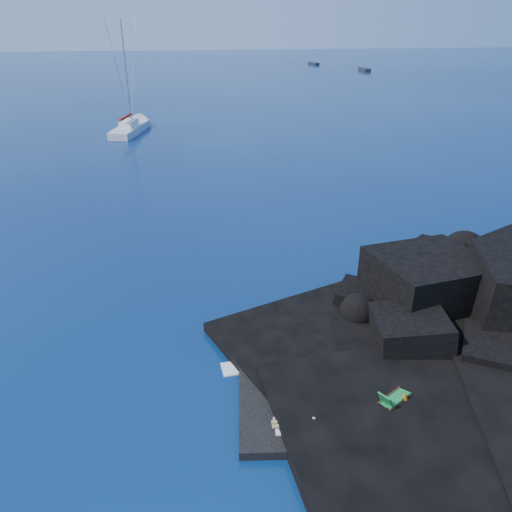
{
  "coord_description": "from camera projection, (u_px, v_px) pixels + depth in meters",
  "views": [
    {
      "loc": [
        -1.08,
        -13.89,
        13.42
      ],
      "look_at": [
        2.07,
        9.23,
        2.0
      ],
      "focal_mm": 35.0,
      "sensor_mm": 36.0,
      "label": 1
    }
  ],
  "objects": [
    {
      "name": "beach",
      "position": [
        348.0,
        396.0,
        19.38
      ],
      "size": [
        9.08,
        6.86,
        0.7
      ],
      "primitive_type": "cube",
      "rotation": [
        0.0,
        0.0,
        -0.1
      ],
      "color": "black",
      "rests_on": "ground"
    },
    {
      "name": "ground",
      "position": [
        234.0,
        417.0,
        18.39
      ],
      "size": [
        400.0,
        400.0,
        0.0
      ],
      "primitive_type": "plane",
      "color": "#04143C",
      "rests_on": "ground"
    },
    {
      "name": "surf_foam",
      "position": [
        330.0,
        330.0,
        23.45
      ],
      "size": [
        10.0,
        8.0,
        0.06
      ],
      "primitive_type": null,
      "color": "white",
      "rests_on": "ground"
    },
    {
      "name": "towel",
      "position": [
        300.0,
        425.0,
        17.54
      ],
      "size": [
        1.83,
        0.91,
        0.05
      ],
      "primitive_type": "cube",
      "rotation": [
        0.0,
        0.0,
        -0.03
      ],
      "color": "white",
      "rests_on": "beach"
    },
    {
      "name": "distant_boat_a",
      "position": [
        314.0,
        65.0,
        142.07
      ],
      "size": [
        2.53,
        4.57,
        0.58
      ],
      "primitive_type": "cube",
      "rotation": [
        0.0,
        0.0,
        0.29
      ],
      "color": "#232327",
      "rests_on": "ground"
    },
    {
      "name": "deck_chair",
      "position": [
        396.0,
        394.0,
        18.25
      ],
      "size": [
        1.54,
        1.3,
        0.98
      ],
      "primitive_type": null,
      "rotation": [
        0.0,
        0.0,
        0.57
      ],
      "color": "#1B7A36",
      "rests_on": "beach"
    },
    {
      "name": "sailboat",
      "position": [
        131.0,
        132.0,
        61.91
      ],
      "size": [
        5.33,
        12.54,
        12.87
      ],
      "primitive_type": null,
      "rotation": [
        0.0,
        0.0,
        -0.23
      ],
      "color": "silver",
      "rests_on": "ground"
    },
    {
      "name": "marker_cone",
      "position": [
        405.0,
        398.0,
        18.33
      ],
      "size": [
        0.42,
        0.42,
        0.62
      ],
      "primitive_type": "cone",
      "rotation": [
        0.0,
        0.0,
        -0.04
      ],
      "color": "#D75C0B",
      "rests_on": "beach"
    },
    {
      "name": "sunbather",
      "position": [
        300.0,
        421.0,
        17.48
      ],
      "size": [
        1.73,
        0.53,
        0.26
      ],
      "primitive_type": null,
      "rotation": [
        0.0,
        0.0,
        -0.03
      ],
      "color": "tan",
      "rests_on": "towel"
    },
    {
      "name": "distant_boat_b",
      "position": [
        364.0,
        71.0,
        127.16
      ],
      "size": [
        1.81,
        5.18,
        0.68
      ],
      "primitive_type": "cube",
      "rotation": [
        0.0,
        0.0,
        0.04
      ],
      "color": "#242328",
      "rests_on": "ground"
    }
  ]
}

